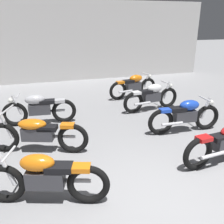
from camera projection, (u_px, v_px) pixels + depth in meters
The scene contains 8 objects.
ground_plane at pixel (169, 208), 3.76m from camera, with size 60.00×60.00×0.00m, color gray.
back_wall at pixel (71, 42), 11.33m from camera, with size 13.49×0.24×3.60m, color #BCBAB7.
motorcycle_left_row_0 at pixel (45, 177), 3.74m from camera, with size 1.90×0.77×0.88m.
motorcycle_left_row_1 at pixel (37, 133), 5.24m from camera, with size 2.08×0.95×0.97m.
motorcycle_left_row_2 at pixel (39, 108), 6.69m from camera, with size 1.97×0.48×0.88m.
motorcycle_right_row_1 at pixel (185, 115), 6.21m from camera, with size 1.97×0.48×0.88m.
motorcycle_right_row_2 at pixel (152, 96), 7.76m from camera, with size 1.97×0.55×0.88m.
motorcycle_right_row_3 at pixel (134, 85), 9.07m from camera, with size 1.96×0.60×0.88m.
Camera 1 is at (-1.75, -2.61, 2.69)m, focal length 39.47 mm.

